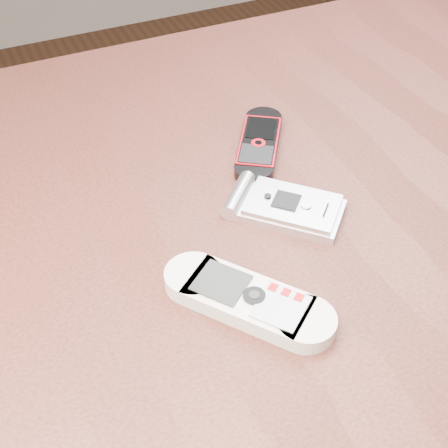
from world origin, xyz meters
TOP-DOWN VIEW (x-y plane):
  - table at (0.00, 0.00)m, footprint 1.20×0.80m
  - nokia_white at (-0.01, -0.09)m, footprint 0.13×0.15m
  - nokia_black_red at (0.09, 0.10)m, footprint 0.11×0.14m
  - motorola_razr at (0.07, -0.00)m, footprint 0.12×0.12m

SIDE VIEW (x-z plane):
  - table at x=0.00m, z-range 0.27..1.02m
  - nokia_black_red at x=0.09m, z-range 0.75..0.76m
  - nokia_white at x=-0.01m, z-range 0.75..0.77m
  - motorola_razr at x=0.07m, z-range 0.75..0.77m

